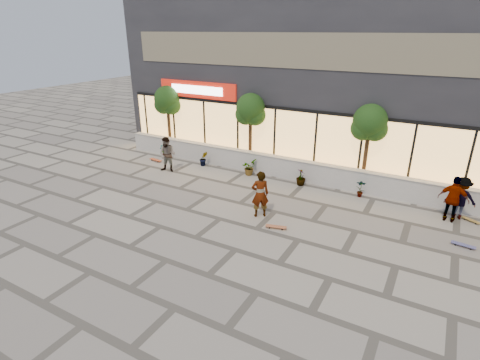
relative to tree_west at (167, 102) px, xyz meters
The scene contains 19 objects.
ground 12.21m from the tree_west, 40.55° to the right, with size 80.00×80.00×0.00m, color #A0998A.
planter_wall 9.36m from the tree_west, ahead, with size 22.00×0.42×1.04m.
retail_building 10.27m from the tree_west, 28.00° to the left, with size 24.00×9.17×8.50m.
shrub_a 2.91m from the tree_west, 68.20° to the right, with size 0.43×0.29×0.81m, color #173D13.
shrub_b 4.37m from the tree_west, 20.75° to the right, with size 0.45×0.36×0.81m, color #173D13.
shrub_c 6.74m from the tree_west, 11.58° to the right, with size 0.73×0.63×0.81m, color #173D13.
shrub_d 9.35m from the tree_west, ahead, with size 0.45×0.45×0.81m, color #173D13.
shrub_e 12.05m from the tree_west, ahead, with size 0.43×0.29×0.81m, color #173D13.
tree_west is the anchor object (origin of this frame).
tree_midwest 5.50m from the tree_west, ahead, with size 1.60×1.50×3.92m.
tree_mideast 11.50m from the tree_west, ahead, with size 1.60×1.50×3.92m.
skater_center 10.21m from the tree_west, 30.49° to the right, with size 0.70×0.46×1.91m, color silver.
skater_left 4.17m from the tree_west, 52.83° to the right, with size 0.89×0.70×1.84m, color #92855E.
skater_right_near 15.49m from the tree_west, ahead, with size 1.08×0.45×1.85m, color white.
skater_right_far 15.71m from the tree_west, ahead, with size 1.11×0.64×1.71m, color maroon.
skateboard_center 11.54m from the tree_west, 30.63° to the right, with size 0.82×0.40×0.10m.
skateboard_left 3.55m from the tree_west, 75.23° to the right, with size 0.86×0.34×0.10m.
skateboard_right_near 16.33m from the tree_west, ahead, with size 0.69×0.48×0.08m.
skateboard_right_far 16.44m from the tree_west, 13.24° to the right, with size 0.78×0.29×0.09m.
Camera 1 is at (5.45, -9.40, 6.96)m, focal length 28.00 mm.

